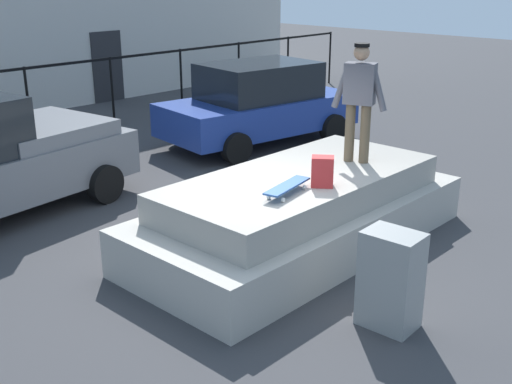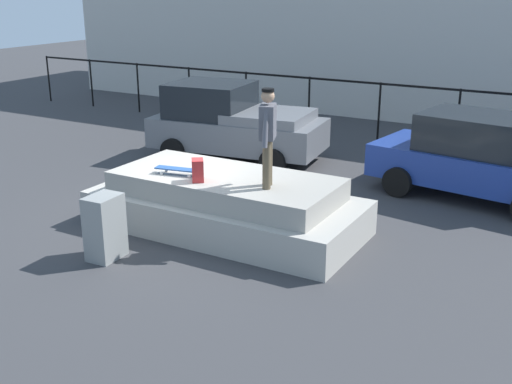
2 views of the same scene
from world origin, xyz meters
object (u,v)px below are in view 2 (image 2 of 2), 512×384
(utility_box, at_px, (105,227))
(car_blue_sedan_mid, at_px, (480,157))
(skateboarder, at_px, (268,131))
(backpack, at_px, (198,170))
(car_grey_pickup_near, at_px, (233,122))
(skateboard, at_px, (177,169))

(utility_box, bearing_deg, car_blue_sedan_mid, 50.59)
(skateboarder, height_order, utility_box, skateboarder)
(backpack, xyz_separation_m, car_blue_sedan_mid, (3.88, 4.69, -0.34))
(skateboarder, bearing_deg, utility_box, -137.17)
(utility_box, bearing_deg, backpack, 60.20)
(backpack, xyz_separation_m, car_grey_pickup_near, (-2.24, 4.76, -0.29))
(skateboarder, bearing_deg, skateboard, -173.89)
(skateboard, bearing_deg, skateboarder, 6.11)
(skateboarder, relative_size, car_grey_pickup_near, 0.37)
(skateboard, xyz_separation_m, car_blue_sedan_mid, (4.41, 4.56, -0.25))
(backpack, distance_m, car_blue_sedan_mid, 6.09)
(car_blue_sedan_mid, xyz_separation_m, utility_box, (-4.67, -6.24, -0.35))
(skateboarder, height_order, skateboard, skateboarder)
(backpack, bearing_deg, skateboarder, -111.81)
(car_grey_pickup_near, relative_size, utility_box, 4.18)
(car_grey_pickup_near, distance_m, car_blue_sedan_mid, 6.12)
(car_grey_pickup_near, relative_size, car_blue_sedan_mid, 0.99)
(skateboard, relative_size, backpack, 2.19)
(skateboarder, distance_m, car_grey_pickup_near, 5.73)
(skateboarder, height_order, backpack, skateboarder)
(skateboarder, xyz_separation_m, car_grey_pickup_near, (-3.45, 4.45, -1.06))
(car_grey_pickup_near, xyz_separation_m, car_blue_sedan_mid, (6.12, -0.08, -0.06))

